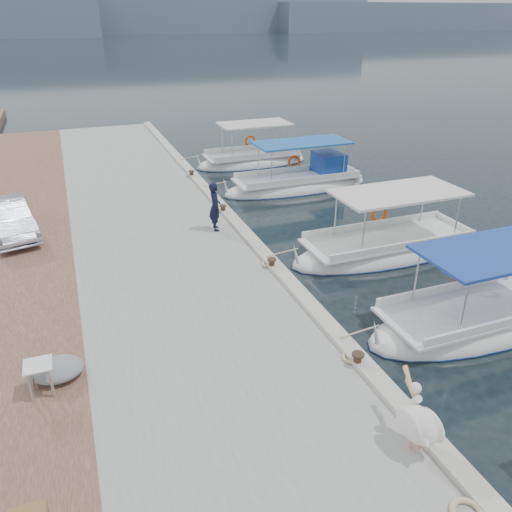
{
  "coord_description": "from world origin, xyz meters",
  "views": [
    {
      "loc": [
        -5.6,
        -11.02,
        7.58
      ],
      "look_at": [
        -1.0,
        1.14,
        1.2
      ],
      "focal_mm": 35.0,
      "sensor_mm": 36.0,
      "label": 1
    }
  ],
  "objects": [
    {
      "name": "fishing_caique_e",
      "position": [
        3.74,
        14.29,
        0.12
      ],
      "size": [
        6.29,
        2.32,
        2.83
      ],
      "color": "silver",
      "rests_on": "ground"
    },
    {
      "name": "quay_curb",
      "position": [
        -0.22,
        5.0,
        0.56
      ],
      "size": [
        0.44,
        40.0,
        0.12
      ],
      "primitive_type": "cube",
      "color": "#B0AB9C",
      "rests_on": "concrete_quay"
    },
    {
      "name": "cobblestone_strip",
      "position": [
        -8.0,
        5.0,
        0.25
      ],
      "size": [
        4.0,
        40.0,
        0.5
      ],
      "primitive_type": "cube",
      "color": "brown",
      "rests_on": "ground"
    },
    {
      "name": "mooring_bollards",
      "position": [
        -0.35,
        1.5,
        0.69
      ],
      "size": [
        0.28,
        20.28,
        0.33
      ],
      "color": "black",
      "rests_on": "concrete_quay"
    },
    {
      "name": "fishing_caique_b",
      "position": [
        3.9,
        -2.62,
        0.12
      ],
      "size": [
        6.62,
        2.39,
        2.83
      ],
      "color": "silver",
      "rests_on": "ground"
    },
    {
      "name": "distant_hills",
      "position": [
        29.61,
        201.49,
        7.61
      ],
      "size": [
        330.0,
        60.0,
        18.0
      ],
      "color": "slate",
      "rests_on": "ground"
    },
    {
      "name": "fisherman",
      "position": [
        -1.08,
        5.04,
        1.37
      ],
      "size": [
        0.48,
        0.68,
        1.75
      ],
      "primitive_type": "imported",
      "rotation": [
        0.0,
        0.0,
        1.47
      ],
      "color": "black",
      "rests_on": "concrete_quay"
    },
    {
      "name": "folding_table",
      "position": [
        -6.87,
        -1.98,
        1.02
      ],
      "size": [
        0.55,
        0.55,
        0.73
      ],
      "color": "silver",
      "rests_on": "cobblestone_strip"
    },
    {
      "name": "parked_car",
      "position": [
        -7.96,
        7.07,
        1.12
      ],
      "size": [
        2.16,
        3.98,
        1.24
      ],
      "primitive_type": "imported",
      "rotation": [
        0.0,
        0.0,
        0.24
      ],
      "color": "silver",
      "rests_on": "cobblestone_strip"
    },
    {
      "name": "pelican",
      "position": [
        -0.59,
        -5.87,
        1.09
      ],
      "size": [
        0.76,
        1.47,
        1.14
      ],
      "color": "tan",
      "rests_on": "concrete_quay"
    },
    {
      "name": "rope_coil",
      "position": [
        -0.66,
        -7.3,
        0.55
      ],
      "size": [
        0.54,
        0.54,
        0.1
      ],
      "primitive_type": "torus",
      "color": "#C6B284",
      "rests_on": "concrete_quay"
    },
    {
      "name": "concrete_quay",
      "position": [
        -3.0,
        5.0,
        0.25
      ],
      "size": [
        6.0,
        40.0,
        0.5
      ],
      "primitive_type": "cube",
      "color": "gray",
      "rests_on": "ground"
    },
    {
      "name": "ground",
      "position": [
        0.0,
        0.0,
        0.0
      ],
      "size": [
        400.0,
        400.0,
        0.0
      ],
      "primitive_type": "plane",
      "color": "black",
      "rests_on": "ground"
    },
    {
      "name": "fishing_caique_c",
      "position": [
        4.23,
        2.04,
        0.12
      ],
      "size": [
        7.29,
        2.43,
        2.83
      ],
      "color": "silver",
      "rests_on": "ground"
    },
    {
      "name": "tarp_bundle",
      "position": [
        -6.57,
        -1.56,
        0.7
      ],
      "size": [
        1.1,
        0.9,
        0.4
      ],
      "primitive_type": "ellipsoid",
      "color": "gray",
      "rests_on": "cobblestone_strip"
    },
    {
      "name": "fishing_caique_d",
      "position": [
        4.36,
        9.55,
        0.19
      ],
      "size": [
        7.32,
        2.2,
        2.83
      ],
      "color": "silver",
      "rests_on": "ground"
    }
  ]
}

